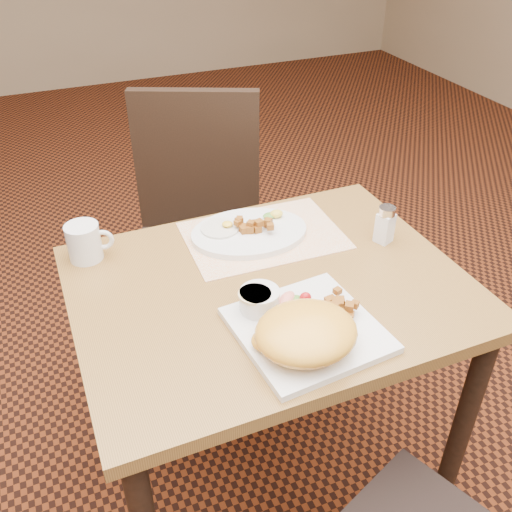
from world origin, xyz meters
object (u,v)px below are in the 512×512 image
Objects in this scene: salt_shaker at (385,224)px; table at (270,319)px; plate_oval at (249,233)px; coffee_mug at (85,242)px; plate_square at (307,330)px; chair_far at (197,226)px.

table is at bearing -171.33° from salt_shaker.
plate_oval is at bearing 153.45° from salt_shaker.
plate_square is at bearing -50.32° from coffee_mug.
chair_far is 3.19× the size of plate_oval.
chair_far is 0.49m from plate_oval.
chair_far is at bearing 43.76° from coffee_mug.
table is 0.22m from plate_square.
chair_far is 9.70× the size of salt_shaker.
plate_square is at bearing 113.20° from chair_far.
plate_square is 2.49× the size of coffee_mug.
chair_far reaches higher than plate_oval.
chair_far is 0.72m from salt_shaker.
plate_square is (0.00, -0.18, 0.12)m from table.
plate_oval reaches higher than plate_square.
salt_shaker reaches higher than plate_oval.
chair_far reaches higher than coffee_mug.
salt_shaker reaches higher than coffee_mug.
table is 0.65m from chair_far.
table is 0.38m from salt_shaker.
salt_shaker is at bearing 143.11° from chair_far.
plate_oval is 0.41m from coffee_mug.
salt_shaker is (0.34, 0.05, 0.16)m from table.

